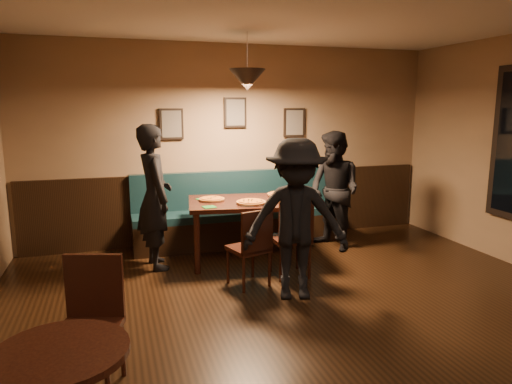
# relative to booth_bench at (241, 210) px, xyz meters

# --- Properties ---
(floor) EXTENTS (7.00, 7.00, 0.00)m
(floor) POSITION_rel_booth_bench_xyz_m (0.00, -3.20, -0.50)
(floor) COLOR black
(floor) RESTS_ON ground
(wall_back) EXTENTS (6.00, 0.00, 6.00)m
(wall_back) POSITION_rel_booth_bench_xyz_m (0.00, 0.30, 0.90)
(wall_back) COLOR #8C704F
(wall_back) RESTS_ON ground
(wainscot) EXTENTS (5.88, 0.06, 1.00)m
(wainscot) POSITION_rel_booth_bench_xyz_m (0.00, 0.27, 0.00)
(wainscot) COLOR black
(wainscot) RESTS_ON ground
(booth_bench) EXTENTS (3.00, 0.60, 1.00)m
(booth_bench) POSITION_rel_booth_bench_xyz_m (0.00, 0.00, 0.00)
(booth_bench) COLOR #0F232D
(booth_bench) RESTS_ON ground
(picture_left) EXTENTS (0.32, 0.04, 0.42)m
(picture_left) POSITION_rel_booth_bench_xyz_m (-0.90, 0.27, 1.20)
(picture_left) COLOR black
(picture_left) RESTS_ON wall_back
(picture_center) EXTENTS (0.32, 0.04, 0.42)m
(picture_center) POSITION_rel_booth_bench_xyz_m (0.00, 0.27, 1.35)
(picture_center) COLOR black
(picture_center) RESTS_ON wall_back
(picture_right) EXTENTS (0.32, 0.04, 0.42)m
(picture_right) POSITION_rel_booth_bench_xyz_m (0.90, 0.27, 1.20)
(picture_right) COLOR black
(picture_right) RESTS_ON wall_back
(pendant_lamp) EXTENTS (0.44, 0.44, 0.25)m
(pendant_lamp) POSITION_rel_booth_bench_xyz_m (-0.11, -0.72, 1.75)
(pendant_lamp) COLOR black
(pendant_lamp) RESTS_ON ceiling
(dining_table) EXTENTS (1.58, 1.15, 0.78)m
(dining_table) POSITION_rel_booth_bench_xyz_m (-0.11, -0.72, -0.11)
(dining_table) COLOR black
(dining_table) RESTS_ON floor
(chair_near_left) EXTENTS (0.48, 0.48, 0.87)m
(chair_near_left) POSITION_rel_booth_bench_xyz_m (-0.33, -1.52, -0.07)
(chair_near_left) COLOR #311D0D
(chair_near_left) RESTS_ON floor
(chair_near_right) EXTENTS (0.41, 0.41, 0.92)m
(chair_near_right) POSITION_rel_booth_bench_xyz_m (0.21, -1.38, -0.04)
(chair_near_right) COLOR black
(chair_near_right) RESTS_ON floor
(diner_left) EXTENTS (0.50, 0.69, 1.74)m
(diner_left) POSITION_rel_booth_bench_xyz_m (-1.24, -0.61, 0.37)
(diner_left) COLOR black
(diner_left) RESTS_ON floor
(diner_right) EXTENTS (0.84, 0.95, 1.62)m
(diner_right) POSITION_rel_booth_bench_xyz_m (1.15, -0.59, 0.31)
(diner_right) COLOR black
(diner_right) RESTS_ON floor
(diner_front) EXTENTS (1.18, 0.87, 1.64)m
(diner_front) POSITION_rel_booth_bench_xyz_m (0.03, -1.97, 0.32)
(diner_front) COLOR black
(diner_front) RESTS_ON floor
(pizza_a) EXTENTS (0.39, 0.39, 0.04)m
(pizza_a) POSITION_rel_booth_bench_xyz_m (-0.54, -0.60, 0.30)
(pizza_a) COLOR orange
(pizza_a) RESTS_ON dining_table
(pizza_b) EXTENTS (0.44, 0.44, 0.04)m
(pizza_b) POSITION_rel_booth_bench_xyz_m (-0.13, -0.93, 0.30)
(pizza_b) COLOR #C15A24
(pizza_b) RESTS_ON dining_table
(pizza_c) EXTENTS (0.35, 0.35, 0.04)m
(pizza_c) POSITION_rel_booth_bench_xyz_m (0.39, -0.56, 0.30)
(pizza_c) COLOR orange
(pizza_c) RESTS_ON dining_table
(soda_glass) EXTENTS (0.08, 0.08, 0.15)m
(soda_glass) POSITION_rel_booth_bench_xyz_m (0.50, -1.03, 0.35)
(soda_glass) COLOR black
(soda_glass) RESTS_ON dining_table
(tabasco_bottle) EXTENTS (0.04, 0.04, 0.12)m
(tabasco_bottle) POSITION_rel_booth_bench_xyz_m (0.46, -0.78, 0.34)
(tabasco_bottle) COLOR #9A0506
(tabasco_bottle) RESTS_ON dining_table
(napkin_a) EXTENTS (0.19, 0.19, 0.01)m
(napkin_a) POSITION_rel_booth_bench_xyz_m (-0.63, -0.48, 0.28)
(napkin_a) COLOR #1D6D28
(napkin_a) RESTS_ON dining_table
(napkin_b) EXTENTS (0.16, 0.16, 0.01)m
(napkin_b) POSITION_rel_booth_bench_xyz_m (-0.65, -0.97, 0.28)
(napkin_b) COLOR #1B6621
(napkin_b) RESTS_ON dining_table
(cutlery_set) EXTENTS (0.16, 0.08, 0.00)m
(cutlery_set) POSITION_rel_booth_bench_xyz_m (-0.18, -1.08, 0.28)
(cutlery_set) COLOR silver
(cutlery_set) RESTS_ON dining_table
(cafe_chair_far) EXTENTS (0.51, 0.51, 0.93)m
(cafe_chair_far) POSITION_rel_booth_bench_xyz_m (-1.92, -3.04, -0.04)
(cafe_chair_far) COLOR black
(cafe_chair_far) RESTS_ON floor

